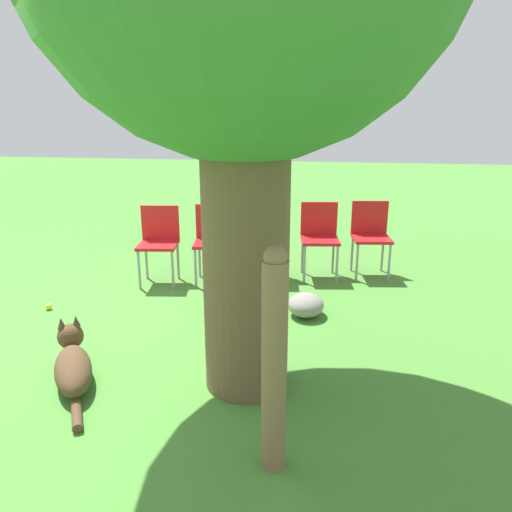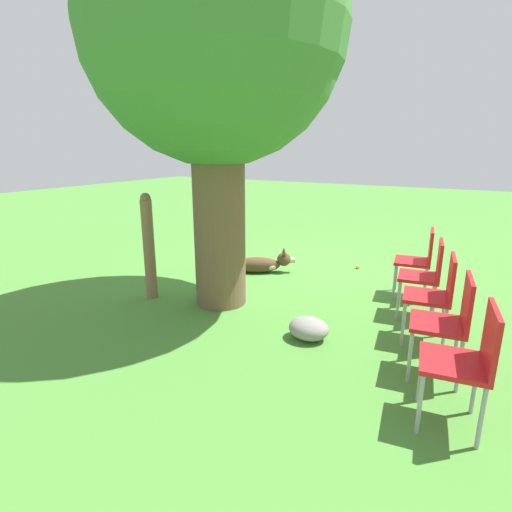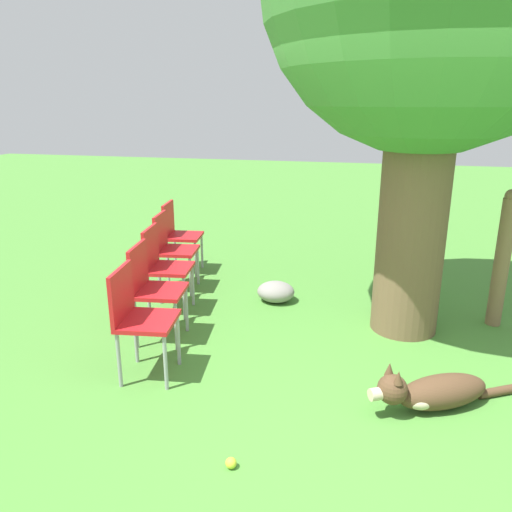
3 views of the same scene
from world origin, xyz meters
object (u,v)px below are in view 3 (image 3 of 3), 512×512
fence_post (502,259)px  red_chair_0 (137,313)px  red_chair_4 (178,231)px  red_chair_2 (162,263)px  red_chair_1 (152,284)px  red_chair_3 (171,245)px  tennis_ball (231,463)px  dog (433,392)px

fence_post → red_chair_0: (-2.94, -1.67, -0.14)m
red_chair_4 → red_chair_2: bearing=-82.4°
red_chair_1 → red_chair_0: bearing=-82.4°
red_chair_3 → fence_post: bearing=-10.0°
red_chair_1 → tennis_ball: (1.16, -1.47, -0.50)m
red_chair_2 → red_chair_4: bearing=97.6°
red_chair_3 → red_chair_4: (-0.16, 0.61, 0.00)m
red_chair_0 → red_chair_1: size_ratio=1.00×
fence_post → red_chair_3: size_ratio=1.49×
fence_post → tennis_ball: fence_post is taller
fence_post → red_chair_2: bearing=-172.1°
red_chair_0 → red_chair_2: (-0.33, 1.22, 0.00)m
red_chair_0 → red_chair_3: (-0.49, 1.83, 0.00)m
fence_post → red_chair_1: bearing=-161.1°
fence_post → tennis_ball: bearing=-127.4°
fence_post → red_chair_0: bearing=-150.3°
tennis_ball → red_chair_0: bearing=139.0°
red_chair_4 → tennis_ball: (1.65, -3.31, -0.50)m
red_chair_0 → red_chair_4: same height
dog → red_chair_2: size_ratio=1.23×
red_chair_1 → fence_post: bearing=11.6°
red_chair_0 → fence_post: bearing=22.3°
red_chair_3 → tennis_ball: red_chair_3 is taller
red_chair_0 → dog: bearing=-6.0°
dog → tennis_ball: dog is taller
dog → red_chair_4: (-2.86, 2.39, 0.40)m
red_chair_2 → red_chair_4: (-0.33, 1.22, 0.00)m
fence_post → tennis_ball: (-1.94, -2.54, -0.64)m
red_chair_0 → red_chair_1: same height
dog → red_chair_4: size_ratio=1.23×
dog → red_chair_3: bearing=-62.8°
fence_post → red_chair_4: size_ratio=1.49×
red_chair_2 → red_chair_0: bearing=-82.4°
dog → red_chair_2: (-2.54, 1.17, 0.40)m
red_chair_0 → tennis_ball: size_ratio=13.12×
red_chair_3 → dog: bearing=-40.7°
red_chair_0 → red_chair_1: 0.63m
tennis_ball → red_chair_3: bearing=118.8°
red_chair_1 → red_chair_3: bearing=97.6°
red_chair_3 → red_chair_2: bearing=-82.4°
red_chair_2 → tennis_ball: size_ratio=13.12×
dog → red_chair_3: size_ratio=1.23×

